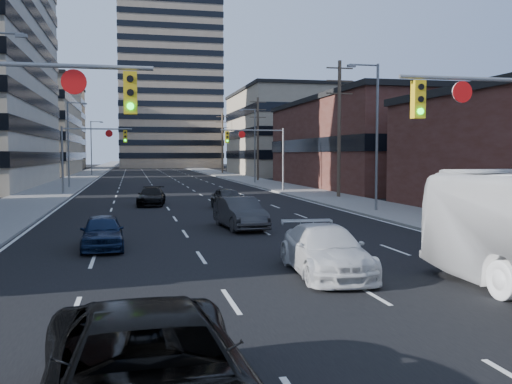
{
  "coord_description": "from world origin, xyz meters",
  "views": [
    {
      "loc": [
        -4.1,
        -7.34,
        3.56
      ],
      "look_at": [
        0.28,
        12.66,
        2.2
      ],
      "focal_mm": 40.0,
      "sensor_mm": 36.0,
      "label": 1
    }
  ],
  "objects": [
    {
      "name": "road_surface",
      "position": [
        0.0,
        130.0,
        0.01
      ],
      "size": [
        18.0,
        300.0,
        0.02
      ],
      "primitive_type": "cube",
      "color": "black",
      "rests_on": "ground"
    },
    {
      "name": "sidewalk_left",
      "position": [
        -11.5,
        130.0,
        0.07
      ],
      "size": [
        5.0,
        300.0,
        0.15
      ],
      "primitive_type": "cube",
      "color": "slate",
      "rests_on": "ground"
    },
    {
      "name": "sidewalk_right",
      "position": [
        11.5,
        130.0,
        0.07
      ],
      "size": [
        5.0,
        300.0,
        0.15
      ],
      "primitive_type": "cube",
      "color": "slate",
      "rests_on": "ground"
    },
    {
      "name": "office_left_far",
      "position": [
        -24.0,
        100.0,
        8.0
      ],
      "size": [
        20.0,
        30.0,
        16.0
      ],
      "primitive_type": "cube",
      "color": "gray",
      "rests_on": "ground"
    },
    {
      "name": "storefront_right_mid",
      "position": [
        24.0,
        50.0,
        4.5
      ],
      "size": [
        20.0,
        30.0,
        9.0
      ],
      "primitive_type": "cube",
      "color": "#472119",
      "rests_on": "ground"
    },
    {
      "name": "office_right_far",
      "position": [
        25.0,
        88.0,
        7.0
      ],
      "size": [
        22.0,
        28.0,
        14.0
      ],
      "primitive_type": "cube",
      "color": "gray",
      "rests_on": "ground"
    },
    {
      "name": "apartment_tower",
      "position": [
        6.0,
        150.0,
        29.0
      ],
      "size": [
        26.0,
        26.0,
        58.0
      ],
      "primitive_type": "cube",
      "color": "gray",
      "rests_on": "ground"
    },
    {
      "name": "bg_block_left",
      "position": [
        -28.0,
        140.0,
        10.0
      ],
      "size": [
        24.0,
        24.0,
        20.0
      ],
      "primitive_type": "cube",
      "color": "#ADA089",
      "rests_on": "ground"
    },
    {
      "name": "bg_block_right",
      "position": [
        32.0,
        130.0,
        6.0
      ],
      "size": [
        22.0,
        22.0,
        12.0
      ],
      "primitive_type": "cube",
      "color": "gray",
      "rests_on": "ground"
    },
    {
      "name": "signal_far_left",
      "position": [
        -7.68,
        45.0,
        4.3
      ],
      "size": [
        6.09,
        0.33,
        6.0
      ],
      "color": "slate",
      "rests_on": "ground"
    },
    {
      "name": "signal_far_right",
      "position": [
        7.68,
        45.0,
        4.3
      ],
      "size": [
        6.09,
        0.33,
        6.0
      ],
      "color": "slate",
      "rests_on": "ground"
    },
    {
      "name": "utility_pole_block",
      "position": [
        12.2,
        36.0,
        5.78
      ],
      "size": [
        2.2,
        0.28,
        11.0
      ],
      "color": "#4C3D2D",
      "rests_on": "ground"
    },
    {
      "name": "utility_pole_midblock",
      "position": [
        12.2,
        66.0,
        5.78
      ],
      "size": [
        2.2,
        0.28,
        11.0
      ],
      "color": "#4C3D2D",
      "rests_on": "ground"
    },
    {
      "name": "utility_pole_distant",
      "position": [
        12.2,
        96.0,
        5.78
      ],
      "size": [
        2.2,
        0.28,
        11.0
      ],
      "color": "#4C3D2D",
      "rests_on": "ground"
    },
    {
      "name": "streetlight_left_mid",
      "position": [
        -10.34,
        55.0,
        5.05
      ],
      "size": [
        2.03,
        0.22,
        9.0
      ],
      "color": "slate",
      "rests_on": "ground"
    },
    {
      "name": "streetlight_left_far",
      "position": [
        -10.34,
        90.0,
        5.05
      ],
      "size": [
        2.03,
        0.22,
        9.0
      ],
      "color": "slate",
      "rests_on": "ground"
    },
    {
      "name": "streetlight_right_near",
      "position": [
        10.34,
        25.0,
        5.05
      ],
      "size": [
        2.03,
        0.22,
        9.0
      ],
      "color": "slate",
      "rests_on": "ground"
    },
    {
      "name": "streetlight_right_far",
      "position": [
        10.34,
        60.0,
        5.05
      ],
      "size": [
        2.03,
        0.22,
        9.0
      ],
      "color": "slate",
      "rests_on": "ground"
    },
    {
      "name": "black_pickup",
      "position": [
        -3.94,
        -0.46,
        0.8
      ],
      "size": [
        2.94,
        5.89,
        1.6
      ],
      "primitive_type": "imported",
      "rotation": [
        0.0,
        0.0,
        0.05
      ],
      "color": "black",
      "rests_on": "ground"
    },
    {
      "name": "white_van",
      "position": [
        1.48,
        8.51,
        0.72
      ],
      "size": [
        2.29,
        5.05,
        1.44
      ],
      "primitive_type": "imported",
      "rotation": [
        0.0,
        0.0,
        -0.06
      ],
      "color": "silver",
      "rests_on": "ground"
    },
    {
      "name": "sedan_blue",
      "position": [
        -5.2,
        14.59,
        0.65
      ],
      "size": [
        1.68,
        3.88,
        1.3
      ],
      "primitive_type": "imported",
      "rotation": [
        0.0,
        0.0,
        0.04
      ],
      "color": "#0D1B37",
      "rests_on": "ground"
    },
    {
      "name": "sedan_grey_center",
      "position": [
        0.94,
        19.19,
        0.75
      ],
      "size": [
        2.02,
        4.7,
        1.51
      ],
      "primitive_type": "imported",
      "rotation": [
        0.0,
        0.0,
        0.1
      ],
      "color": "#2B2C2E",
      "rests_on": "ground"
    },
    {
      "name": "sedan_black_far",
      "position": [
        -2.77,
        32.68,
        0.63
      ],
      "size": [
        2.26,
        4.55,
        1.27
      ],
      "primitive_type": "imported",
      "rotation": [
        0.0,
        0.0,
        -0.11
      ],
      "color": "black",
      "rests_on": "ground"
    },
    {
      "name": "sedan_grey_right",
      "position": [
        2.0,
        29.1,
        0.69
      ],
      "size": [
        2.0,
        4.19,
        1.38
      ],
      "primitive_type": "imported",
      "rotation": [
        0.0,
        0.0,
        0.09
      ],
      "color": "#2D2E30",
      "rests_on": "ground"
    }
  ]
}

